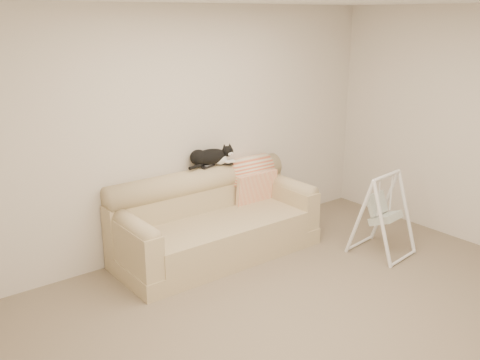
{
  "coord_description": "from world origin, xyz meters",
  "views": [
    {
      "loc": [
        -3.02,
        -2.78,
        2.49
      ],
      "look_at": [
        0.11,
        1.27,
        0.9
      ],
      "focal_mm": 40.0,
      "sensor_mm": 36.0,
      "label": 1
    }
  ],
  "objects_px": {
    "remote_a": "(208,166)",
    "baby_swing": "(383,214)",
    "sofa": "(213,223)",
    "tuxedo_cat": "(210,157)",
    "remote_b": "(225,163)"
  },
  "relations": [
    {
      "from": "remote_a",
      "to": "remote_b",
      "type": "relative_size",
      "value": 1.11
    },
    {
      "from": "remote_b",
      "to": "baby_swing",
      "type": "relative_size",
      "value": 0.19
    },
    {
      "from": "tuxedo_cat",
      "to": "remote_b",
      "type": "bearing_deg",
      "value": -10.95
    },
    {
      "from": "remote_b",
      "to": "baby_swing",
      "type": "bearing_deg",
      "value": -49.72
    },
    {
      "from": "sofa",
      "to": "baby_swing",
      "type": "bearing_deg",
      "value": -37.25
    },
    {
      "from": "remote_a",
      "to": "tuxedo_cat",
      "type": "xyz_separation_m",
      "value": [
        0.04,
        0.02,
        0.1
      ]
    },
    {
      "from": "remote_a",
      "to": "baby_swing",
      "type": "distance_m",
      "value": 1.95
    },
    {
      "from": "remote_a",
      "to": "baby_swing",
      "type": "height_order",
      "value": "remote_a"
    },
    {
      "from": "sofa",
      "to": "tuxedo_cat",
      "type": "xyz_separation_m",
      "value": [
        0.15,
        0.25,
        0.66
      ]
    },
    {
      "from": "sofa",
      "to": "remote_b",
      "type": "relative_size",
      "value": 13.06
    },
    {
      "from": "sofa",
      "to": "remote_b",
      "type": "bearing_deg",
      "value": 33.55
    },
    {
      "from": "remote_a",
      "to": "baby_swing",
      "type": "bearing_deg",
      "value": -45.03
    },
    {
      "from": "sofa",
      "to": "baby_swing",
      "type": "xyz_separation_m",
      "value": [
        1.45,
        -1.1,
        0.1
      ]
    },
    {
      "from": "sofa",
      "to": "remote_a",
      "type": "distance_m",
      "value": 0.62
    },
    {
      "from": "sofa",
      "to": "baby_swing",
      "type": "distance_m",
      "value": 1.82
    }
  ]
}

